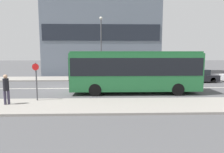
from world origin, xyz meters
name	(u,v)px	position (x,y,z in m)	size (l,w,h in m)	color
ground_plane	(63,88)	(0.00, 0.00, 0.00)	(120.00, 120.00, 0.00)	#4F4F51
sidewalk_near	(41,106)	(0.00, -6.25, 0.07)	(44.00, 3.50, 0.13)	gray
sidewalk_far	(74,79)	(0.00, 6.25, 0.07)	(44.00, 3.50, 0.13)	gray
lane_centerline	(63,88)	(0.00, 0.00, 0.00)	(41.80, 0.16, 0.01)	silver
apartment_block_left_tower	(102,0)	(3.38, 11.98, 10.85)	(16.74, 5.04, 21.71)	slate
city_bus	(135,69)	(6.32, -2.16, 1.95)	(10.29, 2.53, 3.39)	#236B38
parked_car_0	(198,76)	(14.22, 3.53, 0.67)	(4.07, 1.77, 1.43)	black
pedestrian_near_stop	(6,87)	(-2.13, -6.01, 1.20)	(0.34, 0.34, 1.86)	#383347
bus_stop_sign	(36,78)	(-0.63, -5.01, 1.60)	(0.44, 0.12, 2.51)	#4C4C51
street_lamp	(101,42)	(3.43, 5.47, 4.53)	(0.36, 0.36, 7.25)	#4C4C51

